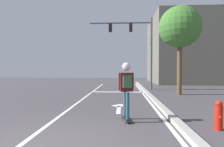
{
  "coord_description": "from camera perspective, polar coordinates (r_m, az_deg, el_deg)",
  "views": [
    {
      "loc": [
        1.62,
        -3.43,
        1.58
      ],
      "look_at": [
        1.16,
        4.35,
        1.39
      ],
      "focal_mm": 30.3,
      "sensor_mm": 36.0,
      "label": 1
    }
  ],
  "objects": [
    {
      "name": "lane_arrow_head",
      "position": [
        8.27,
        2.16,
        -9.61
      ],
      "size": [
        0.71,
        0.71,
        0.01
      ],
      "primitive_type": "cube",
      "rotation": [
        0.0,
        0.0,
        0.79
      ],
      "color": "silver",
      "rests_on": "ground"
    },
    {
      "name": "building_block",
      "position": [
        24.79,
        26.06,
        6.42
      ],
      "size": [
        12.14,
        8.76,
        7.64
      ],
      "primitive_type": "cube",
      "color": "#656257",
      "rests_on": "ground"
    },
    {
      "name": "lane_line_center",
      "position": [
        9.79,
        -9.24,
        -7.9
      ],
      "size": [
        0.12,
        20.0,
        0.01
      ],
      "primitive_type": "cube",
      "color": "silver",
      "rests_on": "ground"
    },
    {
      "name": "skater",
      "position": [
        5.74,
        4.38,
        -2.8
      ],
      "size": [
        0.46,
        0.63,
        1.7
      ],
      "color": "#2B525F",
      "rests_on": "skateboard"
    },
    {
      "name": "stop_bar",
      "position": [
        13.01,
        1.83,
        -5.59
      ],
      "size": [
        3.54,
        0.4,
        0.01
      ],
      "primitive_type": "cube",
      "color": "silver",
      "rests_on": "ground"
    },
    {
      "name": "curb_strip",
      "position": [
        9.67,
        12.5,
        -7.63
      ],
      "size": [
        0.24,
        24.0,
        0.14
      ],
      "primitive_type": "cube",
      "color": "#A8A09C",
      "rests_on": "ground"
    },
    {
      "name": "traffic_signal_mast",
      "position": [
        14.61,
        6.99,
        10.32
      ],
      "size": [
        4.72,
        0.34,
        5.46
      ],
      "color": "#52575C",
      "rests_on": "ground"
    },
    {
      "name": "roadside_tree",
      "position": [
        12.55,
        19.78,
        12.93
      ],
      "size": [
        2.53,
        2.53,
        5.42
      ],
      "color": "brown",
      "rests_on": "ground"
    },
    {
      "name": "lane_arrow_stem",
      "position": [
        7.44,
        2.02,
        -10.86
      ],
      "size": [
        0.16,
        1.4,
        0.01
      ],
      "primitive_type": "cube",
      "color": "silver",
      "rests_on": "ground"
    },
    {
      "name": "fire_hydrant",
      "position": [
        5.71,
        29.48,
        -10.9
      ],
      "size": [
        0.2,
        0.3,
        0.77
      ],
      "color": "red",
      "rests_on": "ground"
    },
    {
      "name": "skateboard",
      "position": [
        5.94,
        4.32,
        -13.41
      ],
      "size": [
        0.32,
        0.81,
        0.08
      ],
      "color": "black",
      "rests_on": "ground"
    },
    {
      "name": "lane_line_curbside",
      "position": [
        9.65,
        11.02,
        -8.05
      ],
      "size": [
        0.12,
        20.0,
        0.01
      ],
      "primitive_type": "cube",
      "color": "silver",
      "rests_on": "ground"
    }
  ]
}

